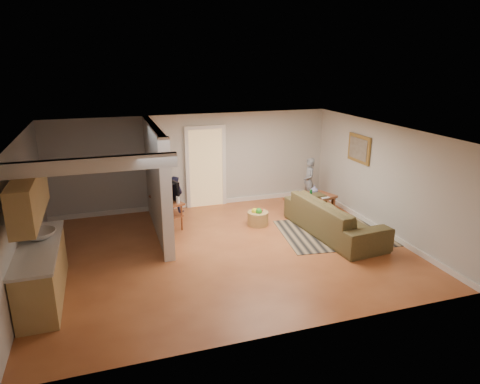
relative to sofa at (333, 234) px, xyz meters
name	(u,v)px	position (x,y,z in m)	size (l,w,h in m)	color
ground	(226,250)	(-2.60, -0.11, 0.00)	(7.50, 7.50, 0.00)	brown
room_shell	(169,183)	(-3.67, 0.32, 1.46)	(7.54, 6.02, 2.52)	beige
area_rug	(340,232)	(0.19, 0.01, 0.01)	(2.69, 1.96, 0.01)	black
sofa	(333,234)	(0.00, 0.00, 0.00)	(2.75, 1.08, 0.80)	#4B4325
coffee_table	(310,200)	(0.08, 1.32, 0.38)	(1.42, 1.10, 0.74)	#5E2916
tv_console	(167,202)	(-3.54, 1.67, 0.61)	(0.73, 1.13, 0.91)	#5E2916
speaker_left	(169,214)	(-3.60, 1.09, 0.50)	(0.10, 0.10, 1.00)	black
speaker_right	(167,211)	(-3.60, 1.29, 0.52)	(0.10, 0.10, 1.04)	black
toy_basket	(258,218)	(-1.46, 1.05, 0.19)	(0.50, 0.50, 0.45)	#A78C48
child	(308,204)	(0.40, 2.08, 0.00)	(0.47, 0.31, 1.30)	gray
toddler	(176,212)	(-3.20, 2.59, 0.00)	(0.47, 0.37, 0.97)	#212345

